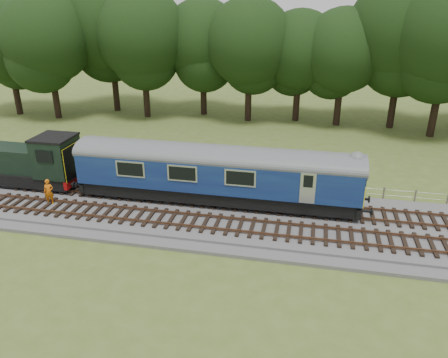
# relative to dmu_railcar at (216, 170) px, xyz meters

# --- Properties ---
(ground) EXTENTS (120.00, 120.00, 0.00)m
(ground) POSITION_rel_dmu_railcar_xyz_m (2.82, -1.40, -2.61)
(ground) COLOR #526224
(ground) RESTS_ON ground
(ballast) EXTENTS (70.00, 7.00, 0.35)m
(ballast) POSITION_rel_dmu_railcar_xyz_m (2.82, -1.40, -2.43)
(ballast) COLOR #4C4C4F
(ballast) RESTS_ON ground
(track_north) EXTENTS (67.20, 2.40, 0.21)m
(track_north) POSITION_rel_dmu_railcar_xyz_m (2.82, -0.00, -2.19)
(track_north) COLOR black
(track_north) RESTS_ON ballast
(track_south) EXTENTS (67.20, 2.40, 0.21)m
(track_south) POSITION_rel_dmu_railcar_xyz_m (2.82, -3.00, -2.19)
(track_south) COLOR black
(track_south) RESTS_ON ballast
(fence) EXTENTS (64.00, 0.12, 1.00)m
(fence) POSITION_rel_dmu_railcar_xyz_m (2.82, 3.10, -2.61)
(fence) COLOR #6B6054
(fence) RESTS_ON ground
(tree_line) EXTENTS (70.00, 8.00, 18.00)m
(tree_line) POSITION_rel_dmu_railcar_xyz_m (2.82, 20.60, -2.61)
(tree_line) COLOR black
(tree_line) RESTS_ON ground
(dmu_railcar) EXTENTS (18.05, 2.86, 3.88)m
(dmu_railcar) POSITION_rel_dmu_railcar_xyz_m (0.00, 0.00, 0.00)
(dmu_railcar) COLOR black
(dmu_railcar) RESTS_ON ground
(shunter_loco) EXTENTS (8.91, 2.60, 3.38)m
(shunter_loco) POSITION_rel_dmu_railcar_xyz_m (-13.93, 0.00, -0.63)
(shunter_loco) COLOR black
(shunter_loco) RESTS_ON ground
(worker) EXTENTS (0.70, 0.55, 1.68)m
(worker) POSITION_rel_dmu_railcar_xyz_m (-10.46, -2.50, -1.42)
(worker) COLOR orange
(worker) RESTS_ON ballast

